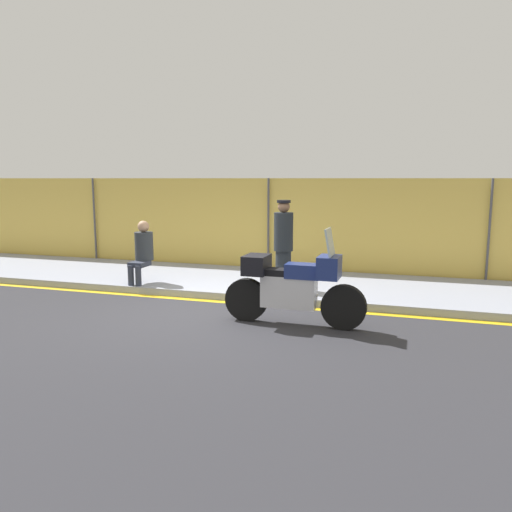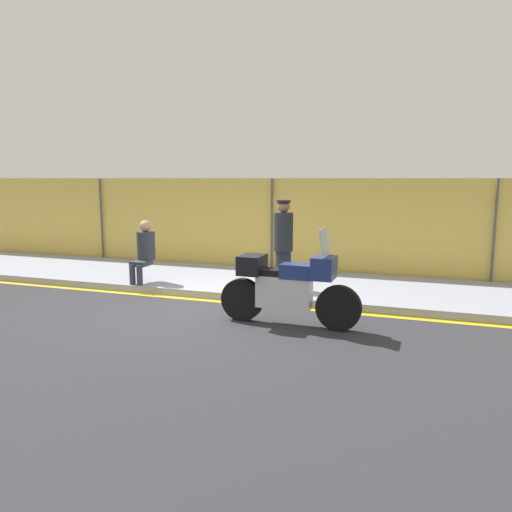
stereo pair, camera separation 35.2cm
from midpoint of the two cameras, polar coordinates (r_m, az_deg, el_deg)
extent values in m
plane|color=#2D2D33|center=(8.63, -6.54, -6.40)|extent=(120.00, 120.00, 0.00)
cube|color=#8E93A3|center=(10.66, -1.64, -3.02)|extent=(35.64, 2.86, 0.14)
cube|color=gold|center=(9.28, -4.70, -5.26)|extent=(35.64, 0.18, 0.01)
cube|color=gold|center=(11.93, 0.71, 3.43)|extent=(33.85, 0.08, 2.27)
cylinder|color=#4C4C51|center=(13.98, -18.65, 3.77)|extent=(0.05, 0.05, 2.27)
cylinder|color=#4C4C51|center=(11.83, 0.57, 3.38)|extent=(0.05, 0.05, 2.27)
cylinder|color=#4C4C51|center=(11.42, 24.30, 2.40)|extent=(0.05, 0.05, 2.27)
cylinder|color=black|center=(7.63, 8.69, -5.81)|extent=(0.69, 0.15, 0.69)
cylinder|color=black|center=(8.02, -2.37, -5.00)|extent=(0.69, 0.15, 0.69)
cube|color=silver|center=(7.77, 2.48, -4.09)|extent=(0.86, 0.29, 0.50)
cube|color=navy|center=(7.64, 4.07, -1.72)|extent=(0.52, 0.31, 0.22)
cube|color=black|center=(7.73, 1.83, -1.89)|extent=(0.60, 0.29, 0.10)
cube|color=navy|center=(7.54, 7.05, -1.29)|extent=(0.33, 0.48, 0.34)
cube|color=silver|center=(7.49, 7.11, 1.57)|extent=(0.11, 0.42, 0.42)
cube|color=black|center=(7.84, -1.22, -0.99)|extent=(0.37, 0.51, 0.30)
cylinder|color=#1E2328|center=(9.71, 2.09, -1.55)|extent=(0.30, 0.30, 0.74)
cylinder|color=#1E2328|center=(9.61, 2.12, 2.78)|extent=(0.37, 0.37, 0.74)
sphere|color=brown|center=(9.57, 2.13, 5.66)|extent=(0.23, 0.23, 0.23)
cylinder|color=black|center=(9.56, 2.14, 6.25)|extent=(0.26, 0.26, 0.05)
cylinder|color=#2D3342|center=(10.33, -15.06, -2.15)|extent=(0.12, 0.12, 0.41)
cylinder|color=#2D3342|center=(10.24, -14.26, -2.22)|extent=(0.12, 0.12, 0.41)
cube|color=#2D3342|center=(10.42, -14.12, -0.88)|extent=(0.32, 0.41, 0.10)
cylinder|color=#2D3338|center=(10.54, -13.61, 1.11)|extent=(0.37, 0.37, 0.58)
sphere|color=tan|center=(10.49, -13.69, 3.30)|extent=(0.23, 0.23, 0.23)
camera|label=1|loc=(0.18, -91.04, -0.16)|focal=35.00mm
camera|label=2|loc=(0.18, 88.96, 0.16)|focal=35.00mm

